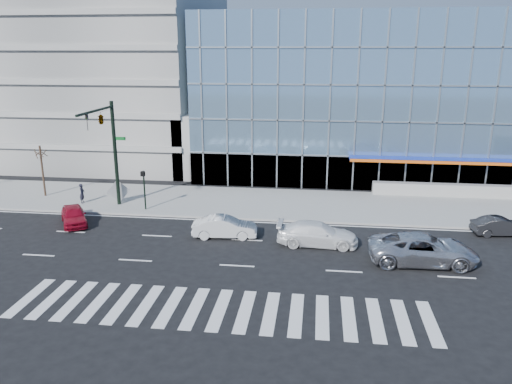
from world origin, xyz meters
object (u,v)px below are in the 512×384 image
street_tree_near (40,153)px  white_sedan (225,227)px  silver_suv (423,249)px  tilted_panel (118,191)px  white_suv (317,234)px  traffic_signal (105,131)px  pedestrian (82,193)px  dark_sedan (501,226)px  red_sedan (74,215)px  ped_signal_post (144,184)px

street_tree_near → white_sedan: 18.22m
silver_suv → tilted_panel: (-21.66, 8.70, 0.22)m
white_suv → white_sedan: (-6.00, 0.63, -0.04)m
street_tree_near → white_sedan: street_tree_near is taller
traffic_signal → silver_suv: bearing=-17.7°
white_sedan → tilted_panel: size_ratio=3.22×
pedestrian → dark_sedan: bearing=-102.3°
red_sedan → pedestrian: size_ratio=2.49×
red_sedan → white_suv: bearing=-37.1°
white_sedan → tilted_panel: (-9.66, 6.04, 0.38)m
white_suv → white_sedan: white_suv is taller
traffic_signal → tilted_panel: bearing=95.5°
street_tree_near → red_sedan: street_tree_near is taller
traffic_signal → white_sedan: 11.72m
silver_suv → red_sedan: bearing=79.3°
traffic_signal → tilted_panel: (-0.18, 1.85, -5.10)m
ped_signal_post → tilted_panel: 3.24m
street_tree_near → dark_sedan: (34.48, -4.50, -3.17)m
street_tree_near → red_sedan: 8.75m
traffic_signal → red_sedan: size_ratio=2.07×
street_tree_near → tilted_panel: street_tree_near is taller
traffic_signal → white_sedan: traffic_signal is taller
traffic_signal → silver_suv: size_ratio=1.31×
red_sedan → tilted_panel: tilted_panel is taller
ped_signal_post → red_sedan: 5.47m
silver_suv → dark_sedan: bearing=-50.1°
dark_sedan → tilted_panel: size_ratio=2.85×
traffic_signal → street_tree_near: (-7.00, 2.93, -2.39)m
silver_suv → red_sedan: silver_suv is taller
tilted_panel → white_sedan: bearing=-52.3°
dark_sedan → tilted_panel: tilted_panel is taller
white_suv → dark_sedan: (12.00, 3.25, -0.12)m
silver_suv → white_sedan: (-12.00, 2.65, -0.16)m
ped_signal_post → silver_suv: bearing=-20.8°
ped_signal_post → dark_sedan: ped_signal_post is taller
ped_signal_post → street_tree_near: street_tree_near is taller
street_tree_near → pedestrian: (4.01, -1.53, -2.86)m
street_tree_near → pedestrian: 5.16m
dark_sedan → tilted_panel: bearing=76.4°
silver_suv → white_sedan: size_ratio=1.46×
silver_suv → white_sedan: bearing=76.1°
ped_signal_post → white_suv: ped_signal_post is taller
pedestrian → traffic_signal: bearing=-121.8°
white_suv → white_sedan: 6.03m
red_sedan → tilted_panel: bearing=44.1°
ped_signal_post → tilted_panel: (-2.67, 1.48, -1.07)m
street_tree_near → dark_sedan: size_ratio=1.14×
ped_signal_post → street_tree_near: 9.97m
ped_signal_post → dark_sedan: (24.98, -1.94, -1.53)m
street_tree_near → white_suv: street_tree_near is taller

